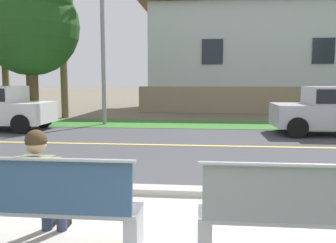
{
  "coord_description": "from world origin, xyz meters",
  "views": [
    {
      "loc": [
        0.34,
        -3.0,
        1.76
      ],
      "look_at": [
        -0.31,
        3.5,
        1.0
      ],
      "focal_mm": 38.38,
      "sensor_mm": 36.0,
      "label": 1
    }
  ],
  "objects_px": {
    "bench_right": "(307,216)",
    "seated_person_olive": "(42,181)",
    "bench_left": "(39,206)",
    "streetlamp": "(104,18)",
    "shade_tree_left": "(32,19)"
  },
  "relations": [
    {
      "from": "bench_right",
      "to": "seated_person_olive",
      "type": "xyz_separation_m",
      "value": [
        -2.72,
        0.17,
        0.21
      ]
    },
    {
      "from": "bench_left",
      "to": "streetlamp",
      "type": "bearing_deg",
      "value": 101.87
    },
    {
      "from": "bench_left",
      "to": "bench_right",
      "type": "height_order",
      "value": "same"
    },
    {
      "from": "streetlamp",
      "to": "seated_person_olive",
      "type": "bearing_deg",
      "value": -78.16
    },
    {
      "from": "streetlamp",
      "to": "bench_left",
      "type": "bearing_deg",
      "value": -78.13
    },
    {
      "from": "seated_person_olive",
      "to": "bench_left",
      "type": "bearing_deg",
      "value": -75.96
    },
    {
      "from": "streetlamp",
      "to": "shade_tree_left",
      "type": "bearing_deg",
      "value": -174.74
    },
    {
      "from": "bench_right",
      "to": "streetlamp",
      "type": "height_order",
      "value": "streetlamp"
    },
    {
      "from": "streetlamp",
      "to": "shade_tree_left",
      "type": "height_order",
      "value": "streetlamp"
    },
    {
      "from": "shade_tree_left",
      "to": "streetlamp",
      "type": "bearing_deg",
      "value": 5.26
    },
    {
      "from": "streetlamp",
      "to": "shade_tree_left",
      "type": "distance_m",
      "value": 2.81
    },
    {
      "from": "bench_left",
      "to": "streetlamp",
      "type": "height_order",
      "value": "streetlamp"
    },
    {
      "from": "bench_right",
      "to": "shade_tree_left",
      "type": "xyz_separation_m",
      "value": [
        -7.69,
        10.27,
        3.65
      ]
    },
    {
      "from": "seated_person_olive",
      "to": "streetlamp",
      "type": "distance_m",
      "value": 11.13
    },
    {
      "from": "bench_left",
      "to": "streetlamp",
      "type": "distance_m",
      "value": 11.37
    }
  ]
}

